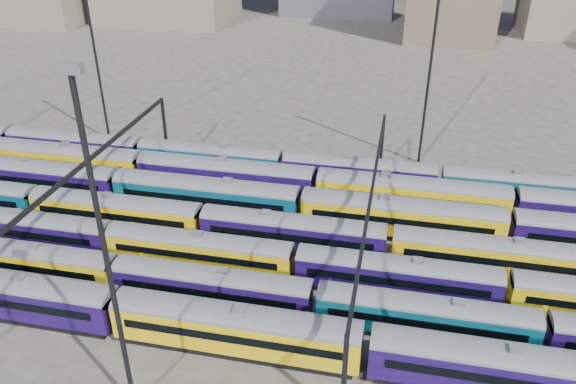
% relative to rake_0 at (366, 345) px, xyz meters
% --- Properties ---
extents(ground, '(500.00, 500.00, 0.00)m').
position_rel_rake_0_xyz_m(ground, '(-11.14, 15.00, -2.68)').
color(ground, '#403B36').
rests_on(ground, ground).
extents(rake_0, '(124.39, 3.03, 5.11)m').
position_rel_rake_0_xyz_m(rake_0, '(0.00, 0.00, 0.00)').
color(rake_0, black).
rests_on(rake_0, ground).
extents(rake_1, '(129.88, 2.72, 4.56)m').
position_rel_rake_0_xyz_m(rake_1, '(-14.15, 5.00, -0.29)').
color(rake_1, black).
rests_on(rake_1, ground).
extents(rake_2, '(113.96, 2.78, 4.67)m').
position_rel_rake_0_xyz_m(rake_2, '(-26.68, 10.00, -0.23)').
color(rake_2, black).
rests_on(rake_2, ground).
extents(rake_3, '(117.36, 2.86, 4.81)m').
position_rel_rake_0_xyz_m(rake_3, '(-18.66, 15.00, -0.16)').
color(rake_3, black).
rests_on(rake_3, ground).
extents(rake_4, '(152.55, 3.19, 5.37)m').
position_rel_rake_0_xyz_m(rake_4, '(-19.91, 20.00, 0.14)').
color(rake_4, black).
rests_on(rake_4, ground).
extents(rake_5, '(131.85, 3.21, 5.42)m').
position_rel_rake_0_xyz_m(rake_5, '(-8.13, 25.00, 0.16)').
color(rake_5, black).
rests_on(rake_5, ground).
extents(rake_6, '(135.29, 2.83, 4.75)m').
position_rel_rake_0_xyz_m(rake_6, '(-3.53, 30.00, -0.19)').
color(rake_6, black).
rests_on(rake_6, ground).
extents(gantry_1, '(0.35, 40.35, 8.03)m').
position_rel_rake_0_xyz_m(gantry_1, '(-31.14, 15.00, 4.11)').
color(gantry_1, black).
rests_on(gantry_1, ground).
extents(gantry_2, '(0.35, 40.35, 8.03)m').
position_rel_rake_0_xyz_m(gantry_2, '(-1.14, 15.00, 4.11)').
color(gantry_2, black).
rests_on(gantry_2, ground).
extents(mast_1, '(1.40, 0.50, 25.60)m').
position_rel_rake_0_xyz_m(mast_1, '(-41.14, 37.00, 11.29)').
color(mast_1, black).
rests_on(mast_1, ground).
extents(mast_2, '(1.40, 0.50, 25.60)m').
position_rel_rake_0_xyz_m(mast_2, '(-16.14, -7.00, 11.29)').
color(mast_2, black).
rests_on(mast_2, ground).
extents(mast_3, '(1.40, 0.50, 25.60)m').
position_rel_rake_0_xyz_m(mast_3, '(3.86, 39.00, 11.29)').
color(mast_3, black).
rests_on(mast_3, ground).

